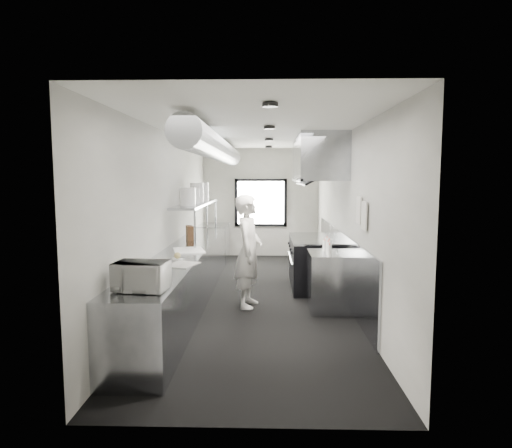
# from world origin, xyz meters

# --- Properties ---
(floor) EXTENTS (3.00, 8.00, 0.01)m
(floor) POSITION_xyz_m (0.00, 0.00, 0.00)
(floor) COLOR black
(floor) RESTS_ON ground
(ceiling) EXTENTS (3.00, 8.00, 0.01)m
(ceiling) POSITION_xyz_m (0.00, 0.00, 2.80)
(ceiling) COLOR silver
(ceiling) RESTS_ON wall_back
(wall_back) EXTENTS (3.00, 0.02, 2.80)m
(wall_back) POSITION_xyz_m (0.00, 4.00, 1.40)
(wall_back) COLOR #B8B7AF
(wall_back) RESTS_ON floor
(wall_front) EXTENTS (3.00, 0.02, 2.80)m
(wall_front) POSITION_xyz_m (0.00, -4.00, 1.40)
(wall_front) COLOR #B8B7AF
(wall_front) RESTS_ON floor
(wall_left) EXTENTS (0.02, 8.00, 2.80)m
(wall_left) POSITION_xyz_m (-1.50, 0.00, 1.40)
(wall_left) COLOR #B8B7AF
(wall_left) RESTS_ON floor
(wall_right) EXTENTS (0.02, 8.00, 2.80)m
(wall_right) POSITION_xyz_m (1.50, 0.00, 1.40)
(wall_right) COLOR #B8B7AF
(wall_right) RESTS_ON floor
(wall_cladding) EXTENTS (0.03, 5.50, 1.10)m
(wall_cladding) POSITION_xyz_m (1.48, 0.30, 0.55)
(wall_cladding) COLOR gray
(wall_cladding) RESTS_ON wall_right
(hvac_duct) EXTENTS (0.40, 6.40, 0.40)m
(hvac_duct) POSITION_xyz_m (-0.70, 0.40, 2.55)
(hvac_duct) COLOR gray
(hvac_duct) RESTS_ON ceiling
(service_window) EXTENTS (1.36, 0.05, 1.25)m
(service_window) POSITION_xyz_m (0.00, 3.96, 1.40)
(service_window) COLOR white
(service_window) RESTS_ON wall_back
(exhaust_hood) EXTENTS (0.81, 2.20, 0.88)m
(exhaust_hood) POSITION_xyz_m (1.10, 0.70, 2.39)
(exhaust_hood) COLOR gray
(exhaust_hood) RESTS_ON ceiling
(prep_counter) EXTENTS (0.70, 6.00, 0.90)m
(prep_counter) POSITION_xyz_m (-1.15, -0.50, 0.45)
(prep_counter) COLOR gray
(prep_counter) RESTS_ON floor
(pass_shelf) EXTENTS (0.45, 3.00, 0.68)m
(pass_shelf) POSITION_xyz_m (-1.19, 1.00, 1.54)
(pass_shelf) COLOR gray
(pass_shelf) RESTS_ON prep_counter
(range) EXTENTS (0.88, 1.60, 0.94)m
(range) POSITION_xyz_m (1.04, 0.70, 0.47)
(range) COLOR black
(range) RESTS_ON floor
(bottle_station) EXTENTS (0.65, 0.80, 0.90)m
(bottle_station) POSITION_xyz_m (1.15, -0.70, 0.45)
(bottle_station) COLOR gray
(bottle_station) RESTS_ON floor
(far_work_table) EXTENTS (0.70, 1.20, 0.90)m
(far_work_table) POSITION_xyz_m (-1.15, 3.20, 0.45)
(far_work_table) COLOR gray
(far_work_table) RESTS_ON floor
(notice_sheet_a) EXTENTS (0.02, 0.28, 0.38)m
(notice_sheet_a) POSITION_xyz_m (1.47, -1.20, 1.60)
(notice_sheet_a) COLOR silver
(notice_sheet_a) RESTS_ON wall_right
(notice_sheet_b) EXTENTS (0.02, 0.28, 0.38)m
(notice_sheet_b) POSITION_xyz_m (1.47, -1.55, 1.55)
(notice_sheet_b) COLOR silver
(notice_sheet_b) RESTS_ON wall_right
(line_cook) EXTENTS (0.52, 0.71, 1.79)m
(line_cook) POSITION_xyz_m (-0.12, -0.56, 0.89)
(line_cook) COLOR silver
(line_cook) RESTS_ON floor
(microwave) EXTENTS (0.53, 0.42, 0.30)m
(microwave) POSITION_xyz_m (-1.12, -3.02, 1.05)
(microwave) COLOR silver
(microwave) RESTS_ON prep_counter
(deli_tub_a) EXTENTS (0.15, 0.15, 0.10)m
(deli_tub_a) POSITION_xyz_m (-1.33, -2.66, 0.95)
(deli_tub_a) COLOR #B4C2B3
(deli_tub_a) RESTS_ON prep_counter
(deli_tub_b) EXTENTS (0.14, 0.14, 0.09)m
(deli_tub_b) POSITION_xyz_m (-1.30, -2.50, 0.95)
(deli_tub_b) COLOR #B4C2B3
(deli_tub_b) RESTS_ON prep_counter
(newspaper) EXTENTS (0.46, 0.52, 0.01)m
(newspaper) POSITION_xyz_m (-0.95, -1.71, 0.91)
(newspaper) COLOR silver
(newspaper) RESTS_ON prep_counter
(small_plate) EXTENTS (0.21, 0.21, 0.01)m
(small_plate) POSITION_xyz_m (-1.10, -1.34, 0.91)
(small_plate) COLOR silver
(small_plate) RESTS_ON prep_counter
(pastry) EXTENTS (0.09, 0.09, 0.09)m
(pastry) POSITION_xyz_m (-1.10, -1.34, 0.96)
(pastry) COLOR tan
(pastry) RESTS_ON small_plate
(cutting_board) EXTENTS (0.60, 0.71, 0.02)m
(cutting_board) POSITION_xyz_m (-1.06, -0.62, 0.91)
(cutting_board) COLOR white
(cutting_board) RESTS_ON prep_counter
(knife_block) EXTENTS (0.19, 0.27, 0.27)m
(knife_block) POSITION_xyz_m (-1.26, 0.61, 1.03)
(knife_block) COLOR brown
(knife_block) RESTS_ON prep_counter
(plate_stack_a) EXTENTS (0.30, 0.30, 0.31)m
(plate_stack_a) POSITION_xyz_m (-1.20, 0.15, 1.72)
(plate_stack_a) COLOR silver
(plate_stack_a) RESTS_ON pass_shelf
(plate_stack_b) EXTENTS (0.30, 0.30, 0.29)m
(plate_stack_b) POSITION_xyz_m (-1.21, 0.81, 1.72)
(plate_stack_b) COLOR silver
(plate_stack_b) RESTS_ON pass_shelf
(plate_stack_c) EXTENTS (0.28, 0.28, 0.38)m
(plate_stack_c) POSITION_xyz_m (-1.22, 1.20, 1.76)
(plate_stack_c) COLOR silver
(plate_stack_c) RESTS_ON pass_shelf
(plate_stack_d) EXTENTS (0.30, 0.30, 0.38)m
(plate_stack_d) POSITION_xyz_m (-1.17, 1.68, 1.76)
(plate_stack_d) COLOR silver
(plate_stack_d) RESTS_ON pass_shelf
(squeeze_bottle_a) EXTENTS (0.07, 0.07, 0.18)m
(squeeze_bottle_a) POSITION_xyz_m (1.09, -1.04, 0.99)
(squeeze_bottle_a) COLOR white
(squeeze_bottle_a) RESTS_ON bottle_station
(squeeze_bottle_b) EXTENTS (0.08, 0.08, 0.19)m
(squeeze_bottle_b) POSITION_xyz_m (1.09, -0.85, 1.00)
(squeeze_bottle_b) COLOR white
(squeeze_bottle_b) RESTS_ON bottle_station
(squeeze_bottle_c) EXTENTS (0.08, 0.08, 0.20)m
(squeeze_bottle_c) POSITION_xyz_m (1.14, -0.69, 1.00)
(squeeze_bottle_c) COLOR white
(squeeze_bottle_c) RESTS_ON bottle_station
(squeeze_bottle_d) EXTENTS (0.07, 0.07, 0.17)m
(squeeze_bottle_d) POSITION_xyz_m (1.08, -0.55, 0.98)
(squeeze_bottle_d) COLOR white
(squeeze_bottle_d) RESTS_ON bottle_station
(squeeze_bottle_e) EXTENTS (0.07, 0.07, 0.19)m
(squeeze_bottle_e) POSITION_xyz_m (1.13, -0.43, 1.00)
(squeeze_bottle_e) COLOR white
(squeeze_bottle_e) RESTS_ON bottle_station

